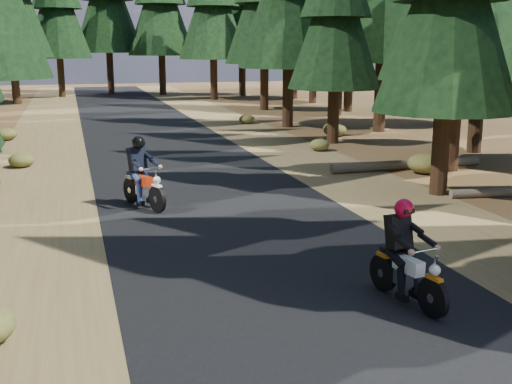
# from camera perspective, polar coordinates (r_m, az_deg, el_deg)

# --- Properties ---
(ground) EXTENTS (120.00, 120.00, 0.00)m
(ground) POSITION_cam_1_polar(r_m,az_deg,el_deg) (11.82, 2.04, -6.77)
(ground) COLOR #4C331B
(ground) RESTS_ON ground
(road) EXTENTS (6.00, 100.00, 0.01)m
(road) POSITION_cam_1_polar(r_m,az_deg,el_deg) (16.44, -3.40, -1.10)
(road) COLOR black
(road) RESTS_ON ground
(shoulder_l) EXTENTS (3.20, 100.00, 0.01)m
(shoulder_l) POSITION_cam_1_polar(r_m,az_deg,el_deg) (16.11, -19.57, -2.15)
(shoulder_l) COLOR brown
(shoulder_l) RESTS_ON ground
(shoulder_r) EXTENTS (3.20, 100.00, 0.01)m
(shoulder_r) POSITION_cam_1_polar(r_m,az_deg,el_deg) (17.99, 11.04, -0.11)
(shoulder_r) COLOR brown
(shoulder_r) RESTS_ON ground
(log_near) EXTENTS (5.34, 0.40, 0.32)m
(log_near) POSITION_cam_1_polar(r_m,az_deg,el_deg) (21.64, 13.24, 2.39)
(log_near) COLOR #4C4233
(log_near) RESTS_ON ground
(log_far) EXTENTS (3.48, 0.77, 0.24)m
(log_far) POSITION_cam_1_polar(r_m,az_deg,el_deg) (18.60, 21.83, -0.01)
(log_far) COLOR #4C4233
(log_far) RESTS_ON ground
(understory_shrubs) EXTENTS (15.09, 31.90, 0.64)m
(understory_shrubs) POSITION_cam_1_polar(r_m,az_deg,el_deg) (19.22, 0.10, 1.78)
(understory_shrubs) COLOR #474C1E
(understory_shrubs) RESTS_ON ground
(rider_lead) EXTENTS (0.87, 1.93, 1.66)m
(rider_lead) POSITION_cam_1_polar(r_m,az_deg,el_deg) (10.33, 13.31, -6.79)
(rider_lead) COLOR white
(rider_lead) RESTS_ON road
(rider_follow) EXTENTS (1.34, 2.08, 1.78)m
(rider_follow) POSITION_cam_1_polar(r_m,az_deg,el_deg) (16.21, -9.97, 0.67)
(rider_follow) COLOR #9F230A
(rider_follow) RESTS_ON road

